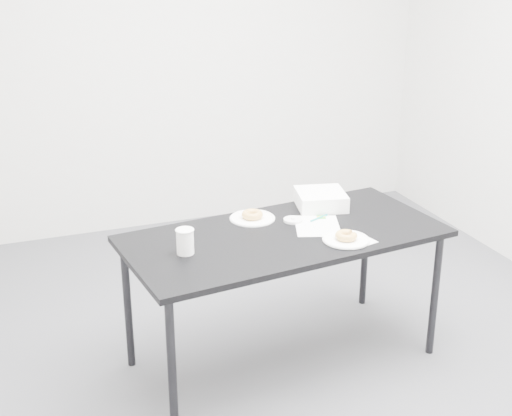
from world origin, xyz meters
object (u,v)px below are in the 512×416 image
object	(u,v)px
plate_near	(346,240)
plate_far	(252,218)
donut_near	(346,236)
coffee_cup	(185,241)
scorecard	(317,226)
bakery_box	(321,199)
donut_far	(252,214)
table	(284,243)
pen	(319,218)

from	to	relation	value
plate_near	plate_far	distance (m)	0.55
donut_near	coffee_cup	xyz separation A→B (m)	(-0.78, 0.14, 0.03)
scorecard	bakery_box	distance (m)	0.29
plate_near	donut_near	xyz separation A→B (m)	(0.00, 0.00, 0.02)
bakery_box	plate_near	bearing A→B (deg)	-87.70
coffee_cup	plate_far	bearing A→B (deg)	33.65
donut_far	bakery_box	size ratio (longest dim) A/B	0.44
table	donut_far	size ratio (longest dim) A/B	14.93
pen	donut_far	size ratio (longest dim) A/B	1.17
plate_near	donut_near	bearing A→B (deg)	0.00
table	plate_near	bearing A→B (deg)	-44.83
pen	donut_far	distance (m)	0.36
plate_near	bakery_box	world-z (taller)	bakery_box
pen	plate_far	world-z (taller)	pen
plate_far	plate_near	bearing A→B (deg)	-52.60
donut_near	plate_near	bearing A→B (deg)	0.00
plate_near	plate_far	size ratio (longest dim) A/B	0.97
pen	donut_near	size ratio (longest dim) A/B	1.21
plate_near	coffee_cup	world-z (taller)	coffee_cup
scorecard	bakery_box	size ratio (longest dim) A/B	1.10
plate_far	bakery_box	world-z (taller)	bakery_box
table	plate_near	size ratio (longest dim) A/B	7.24
plate_far	coffee_cup	size ratio (longest dim) A/B	1.94
plate_near	donut_far	world-z (taller)	donut_far
donut_near	plate_far	bearing A→B (deg)	127.40
plate_near	scorecard	bearing A→B (deg)	102.89
bakery_box	pen	bearing A→B (deg)	-105.12
donut_far	bakery_box	distance (m)	0.42
scorecard	donut_near	bearing A→B (deg)	-57.53
pen	donut_near	distance (m)	0.31
pen	coffee_cup	xyz separation A→B (m)	(-0.78, -0.17, 0.06)
table	plate_far	distance (m)	0.26
pen	coffee_cup	world-z (taller)	coffee_cup
scorecard	plate_near	size ratio (longest dim) A/B	1.22
donut_near	donut_far	distance (m)	0.55
scorecard	pen	bearing A→B (deg)	79.32
plate_near	pen	bearing A→B (deg)	90.12
table	coffee_cup	size ratio (longest dim) A/B	13.62
donut_near	plate_far	xyz separation A→B (m)	(-0.33, 0.44, -0.02)
pen	bakery_box	xyz separation A→B (m)	(0.09, 0.17, 0.04)
table	plate_near	world-z (taller)	plate_near
plate_near	donut_far	xyz separation A→B (m)	(-0.33, 0.44, 0.02)
scorecard	plate_far	size ratio (longest dim) A/B	1.19
plate_near	plate_far	bearing A→B (deg)	127.40
plate_near	coffee_cup	bearing A→B (deg)	170.18
donut_far	bakery_box	world-z (taller)	bakery_box
table	scorecard	xyz separation A→B (m)	(0.20, 0.03, 0.06)
scorecard	bakery_box	bearing A→B (deg)	80.94
table	scorecard	world-z (taller)	scorecard
scorecard	coffee_cup	world-z (taller)	coffee_cup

